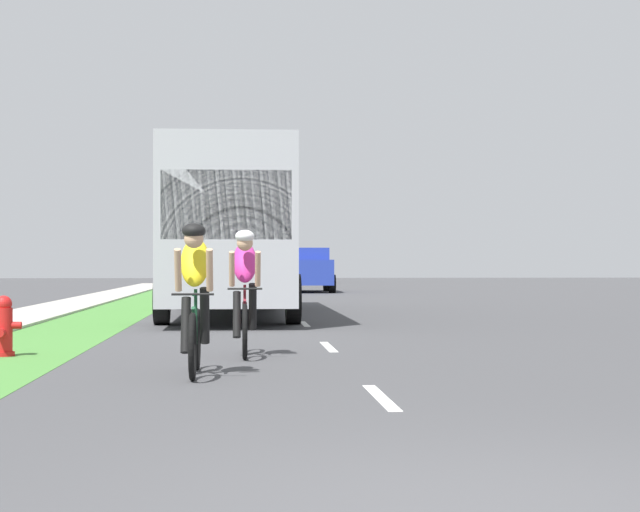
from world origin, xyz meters
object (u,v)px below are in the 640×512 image
Objects in this scene: cyclist_lead at (195,298)px; pickup_maroon at (238,270)px; bus_silver at (230,227)px; sedan_black at (292,270)px; fire_hydrant_red at (3,327)px; suv_blue at (306,269)px; cyclist_trailing at (245,292)px.

cyclist_lead is 41.15m from pickup_maroon.
sedan_black is at bearing 85.25° from bus_silver.
pickup_maroon is at bearing 85.83° from fire_hydrant_red.
fire_hydrant_red is 0.16× the size of suv_blue.
cyclist_lead is (2.49, -2.48, 0.44)m from fire_hydrant_red.
fire_hydrant_red is 0.18× the size of sedan_black.
bus_silver is at bearing -90.22° from pickup_maroon.
pickup_maroon is (-0.20, 38.89, 0.02)m from cyclist_trailing.
cyclist_lead reaches higher than sedan_black.
pickup_maroon is at bearing 90.29° from cyclist_trailing.
cyclist_trailing is 0.40× the size of sedan_black.
bus_silver reaches higher than fire_hydrant_red.
cyclist_lead is 0.37× the size of suv_blue.
bus_silver reaches higher than cyclist_trailing.
cyclist_trailing is at bearing -88.39° from bus_silver.
fire_hydrant_red is at bearing 135.18° from cyclist_lead.
cyclist_lead is 2.32m from cyclist_trailing.
sedan_black is (2.93, 49.65, -0.04)m from cyclist_trailing.
suv_blue is at bearing 84.49° from cyclist_lead.
bus_silver is 39.04m from sedan_black.
cyclist_trailing is at bearing -89.71° from pickup_maroon.
cyclist_trailing is 0.37× the size of suv_blue.
cyclist_trailing is at bearing -93.38° from sedan_black.
suv_blue reaches higher than pickup_maroon.
pickup_maroon is (-2.78, 8.91, -0.12)m from suv_blue.
sedan_black is (3.23, 38.89, -1.21)m from bus_silver.
cyclist_trailing is at bearing 76.94° from cyclist_lead.
bus_silver is 28.15m from pickup_maroon.
pickup_maroon is (2.82, 38.67, 0.46)m from fire_hydrant_red.
cyclist_lead is 52.03m from sedan_black.
fire_hydrant_red is at bearing -100.66° from suv_blue.
pickup_maroon is (0.11, 28.13, -1.15)m from bus_silver.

